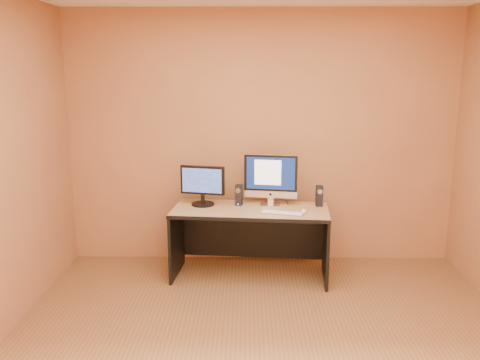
{
  "coord_description": "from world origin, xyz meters",
  "views": [
    {
      "loc": [
        -0.15,
        -3.21,
        2.0
      ],
      "look_at": [
        -0.21,
        1.39,
        0.99
      ],
      "focal_mm": 38.0,
      "sensor_mm": 36.0,
      "label": 1
    }
  ],
  "objects": [
    {
      "name": "floor",
      "position": [
        0.0,
        0.0,
        0.0
      ],
      "size": [
        4.0,
        4.0,
        0.0
      ],
      "primitive_type": "plane",
      "color": "brown",
      "rests_on": "ground"
    },
    {
      "name": "walls",
      "position": [
        0.0,
        0.0,
        1.3
      ],
      "size": [
        4.0,
        4.0,
        2.6
      ],
      "primitive_type": null,
      "color": "#9B663E",
      "rests_on": "ground"
    },
    {
      "name": "desk",
      "position": [
        -0.11,
        1.49,
        0.34
      ],
      "size": [
        1.54,
        0.78,
        0.69
      ],
      "primitive_type": null,
      "rotation": [
        0.0,
        0.0,
        -0.09
      ],
      "color": "#A68053",
      "rests_on": "ground"
    },
    {
      "name": "imac",
      "position": [
        0.08,
        1.63,
        0.95
      ],
      "size": [
        0.55,
        0.28,
        0.51
      ],
      "primitive_type": null,
      "rotation": [
        0.0,
        0.0,
        -0.16
      ],
      "color": "#BBBBC0",
      "rests_on": "desk"
    },
    {
      "name": "second_monitor",
      "position": [
        -0.58,
        1.62,
        0.88
      ],
      "size": [
        0.48,
        0.31,
        0.39
      ],
      "primitive_type": null,
      "rotation": [
        0.0,
        0.0,
        -0.21
      ],
      "color": "black",
      "rests_on": "desk"
    },
    {
      "name": "speaker_left",
      "position": [
        -0.23,
        1.62,
        0.79
      ],
      "size": [
        0.08,
        0.08,
        0.2
      ],
      "primitive_type": null,
      "rotation": [
        0.0,
        0.0,
        -0.24
      ],
      "color": "black",
      "rests_on": "desk"
    },
    {
      "name": "speaker_right",
      "position": [
        0.56,
        1.59,
        0.79
      ],
      "size": [
        0.07,
        0.07,
        0.2
      ],
      "primitive_type": null,
      "rotation": [
        0.0,
        0.0,
        0.04
      ],
      "color": "black",
      "rests_on": "desk"
    },
    {
      "name": "keyboard",
      "position": [
        0.18,
        1.32,
        0.7
      ],
      "size": [
        0.41,
        0.21,
        0.02
      ],
      "primitive_type": "cube",
      "rotation": [
        0.0,
        0.0,
        -0.27
      ],
      "color": "#B5B5BA",
      "rests_on": "desk"
    },
    {
      "name": "mouse",
      "position": [
        0.39,
        1.36,
        0.71
      ],
      "size": [
        0.07,
        0.1,
        0.03
      ],
      "primitive_type": "ellipsoid",
      "rotation": [
        0.0,
        0.0,
        -0.23
      ],
      "color": "silver",
      "rests_on": "desk"
    },
    {
      "name": "cable_a",
      "position": [
        0.25,
        1.76,
        0.69
      ],
      "size": [
        0.02,
        0.2,
        0.01
      ],
      "primitive_type": "cylinder",
      "rotation": [
        1.57,
        0.0,
        0.06
      ],
      "color": "black",
      "rests_on": "desk"
    },
    {
      "name": "cable_b",
      "position": [
        0.06,
        1.77,
        0.69
      ],
      "size": [
        0.1,
        0.14,
        0.01
      ],
      "primitive_type": "cylinder",
      "rotation": [
        1.57,
        0.0,
        -0.57
      ],
      "color": "black",
      "rests_on": "desk"
    }
  ]
}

